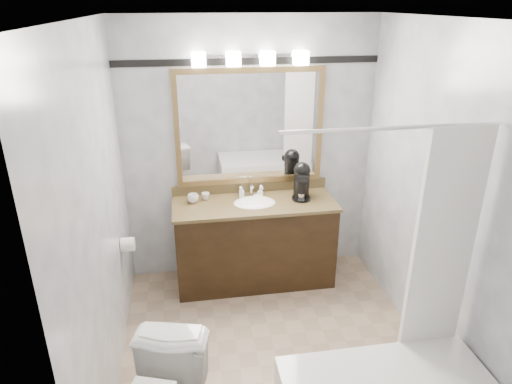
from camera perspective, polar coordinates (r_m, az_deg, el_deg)
room at (r=3.20m, az=2.70°, el=-2.12°), size 2.42×2.62×2.52m
vanity at (r=4.46m, az=-0.18°, el=-6.09°), size 1.53×0.58×0.97m
mirror at (r=4.31m, az=-0.77°, el=8.06°), size 1.40×0.04×1.10m
vanity_light_bar at (r=4.13m, az=-0.70°, el=16.38°), size 1.02×0.14×0.12m
accent_stripe at (r=4.20m, az=-0.84°, el=16.03°), size 2.40×0.01×0.06m
tp_roll at (r=4.02m, az=-15.73°, el=-6.32°), size 0.11×0.12×0.12m
coffee_maker at (r=4.34m, az=5.73°, el=1.55°), size 0.18×0.23×0.35m
cup_left at (r=4.30m, az=-7.88°, el=-0.78°), size 0.12×0.12×0.08m
cup_right at (r=4.34m, az=-6.32°, el=-0.54°), size 0.09×0.09×0.07m
soap_bottle_a at (r=4.37m, az=-1.81°, el=-0.04°), size 0.05×0.05×0.10m
soap_bottle_b at (r=4.40m, az=0.52°, el=0.01°), size 0.08×0.08×0.08m
soap_bar at (r=4.38m, az=0.27°, el=-0.49°), size 0.09×0.07×0.02m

